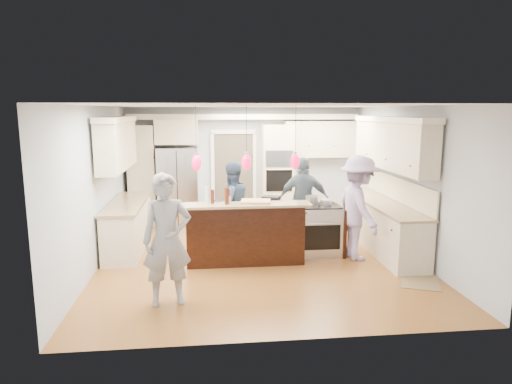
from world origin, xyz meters
TOP-DOWN VIEW (x-y plane):
  - ground_plane at (0.00, 0.00)m, footprint 6.00×6.00m
  - room_shell at (0.00, 0.00)m, footprint 5.54×6.04m
  - refrigerator at (-1.55, 2.64)m, footprint 0.90×0.70m
  - oven_column at (0.75, 2.67)m, footprint 0.72×0.69m
  - back_upper_cabinets at (-0.75, 2.76)m, footprint 5.30×0.61m
  - right_counter_run at (2.44, 0.30)m, footprint 0.64×3.10m
  - left_cabinets at (-2.44, 0.80)m, footprint 0.64×2.30m
  - kitchen_island at (-0.25, 0.07)m, footprint 2.10×1.46m
  - island_range at (1.16, 0.15)m, footprint 0.82×0.71m
  - pendant_lights at (-0.25, -0.51)m, footprint 1.75×0.15m
  - person_bar_end at (-1.44, -1.80)m, footprint 0.72×0.53m
  - person_far_left at (-0.42, 0.85)m, footprint 0.99×0.91m
  - person_far_right at (1.00, 0.85)m, footprint 1.06×0.54m
  - person_range_side at (1.76, -0.20)m, footprint 0.82×1.27m
  - floor_rug at (2.40, -1.35)m, footprint 0.86×1.00m
  - water_bottle at (-0.89, -0.49)m, footprint 0.07×0.07m
  - beer_bottle_a at (-0.81, -0.46)m, footprint 0.07×0.07m
  - beer_bottle_b at (-0.58, -0.56)m, footprint 0.09×0.09m
  - beer_bottle_c at (-0.56, -0.52)m, footprint 0.08×0.08m
  - drink_can at (-0.54, -0.52)m, footprint 0.07×0.07m
  - cutting_board at (-0.09, -0.47)m, footprint 0.53×0.41m
  - pot_large at (1.05, 0.34)m, footprint 0.24×0.24m
  - pot_small at (1.26, 0.16)m, footprint 0.20×0.20m

SIDE VIEW (x-z plane):
  - ground_plane at x=0.00m, z-range 0.00..0.00m
  - floor_rug at x=2.40m, z-range 0.00..0.01m
  - island_range at x=1.16m, z-range 0.00..0.92m
  - kitchen_island at x=-0.25m, z-range -0.07..1.05m
  - person_far_left at x=-0.42m, z-range 0.00..1.65m
  - person_far_right at x=1.00m, z-range 0.00..1.73m
  - refrigerator at x=-1.55m, z-range 0.00..1.80m
  - person_bar_end at x=-1.44m, z-range 0.00..1.81m
  - person_range_side at x=1.76m, z-range 0.00..1.86m
  - pot_small at x=1.26m, z-range 0.92..1.02m
  - pot_large at x=1.05m, z-range 0.92..1.06m
  - right_counter_run at x=2.44m, z-range -0.20..2.31m
  - left_cabinets at x=-2.44m, z-range -0.20..2.31m
  - cutting_board at x=-0.09m, z-range 1.12..1.16m
  - oven_column at x=0.75m, z-range 0.00..2.30m
  - drink_can at x=-0.54m, z-range 1.12..1.25m
  - beer_bottle_a at x=-0.81m, z-range 1.12..1.35m
  - beer_bottle_c at x=-0.56m, z-range 1.12..1.36m
  - beer_bottle_b at x=-0.58m, z-range 1.12..1.39m
  - water_bottle at x=-0.89m, z-range 1.12..1.41m
  - back_upper_cabinets at x=-0.75m, z-range 0.40..2.94m
  - pendant_lights at x=-0.25m, z-range 1.29..2.32m
  - room_shell at x=0.00m, z-range 0.46..3.18m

